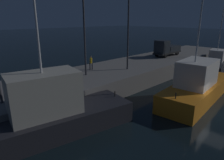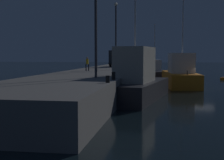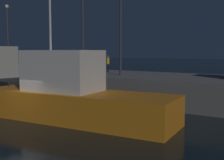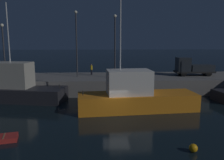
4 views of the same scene
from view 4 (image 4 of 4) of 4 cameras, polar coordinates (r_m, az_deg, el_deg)
ground_plane at (r=22.40m, az=1.01°, el=-9.47°), size 320.00×320.00×0.00m
pier_quay at (r=34.31m, az=-0.39°, el=-0.82°), size 56.00×8.36×2.14m
fishing_trawler_red at (r=30.87m, az=-22.43°, el=-1.65°), size 11.99×5.79×11.68m
fishing_boat_blue at (r=24.86m, az=5.63°, el=-3.91°), size 12.77×4.68×11.29m
mooring_buoy_near at (r=17.03m, az=19.28°, el=-15.44°), size 0.57×0.57×0.57m
lamp_post_west at (r=34.18m, az=-24.98°, el=7.34°), size 0.44×0.44×7.33m
lamp_post_east at (r=33.77m, az=-8.69°, el=9.81°), size 0.44×0.44×9.26m
lamp_post_central at (r=32.22m, az=0.73°, el=9.34°), size 0.44×0.44×8.62m
utility_truck at (r=36.54m, az=19.00°, el=2.98°), size 5.80×1.98×2.69m
dockworker at (r=35.43m, az=-5.05°, el=2.78°), size 0.40×0.41×1.66m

